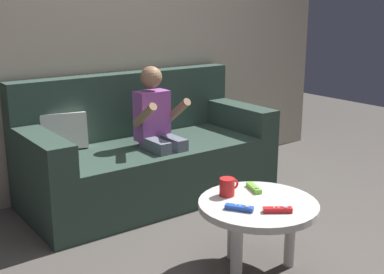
% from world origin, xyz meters
% --- Properties ---
extents(wall_back, '(4.47, 0.05, 2.50)m').
position_xyz_m(wall_back, '(0.00, 1.87, 1.25)').
color(wall_back, '#B2A38E').
rests_on(wall_back, ground).
extents(couch, '(1.78, 0.80, 0.88)m').
position_xyz_m(couch, '(0.15, 1.48, 0.31)').
color(couch, '#2D4238').
rests_on(couch, ground).
extents(person_seated_on_couch, '(0.32, 0.40, 0.96)m').
position_xyz_m(person_seated_on_couch, '(0.15, 1.30, 0.55)').
color(person_seated_on_couch, slate).
rests_on(person_seated_on_couch, ground).
extents(coffee_table, '(0.61, 0.61, 0.39)m').
position_xyz_m(coffee_table, '(0.04, 0.20, 0.33)').
color(coffee_table, beige).
rests_on(coffee_table, ground).
extents(game_remote_blue_near_edge, '(0.11, 0.14, 0.03)m').
position_xyz_m(game_remote_blue_near_edge, '(-0.11, 0.18, 0.41)').
color(game_remote_blue_near_edge, blue).
rests_on(game_remote_blue_near_edge, coffee_table).
extents(game_remote_lime_center, '(0.08, 0.14, 0.03)m').
position_xyz_m(game_remote_lime_center, '(0.14, 0.34, 0.41)').
color(game_remote_lime_center, '#72C638').
rests_on(game_remote_lime_center, coffee_table).
extents(game_remote_red_far_corner, '(0.14, 0.11, 0.03)m').
position_xyz_m(game_remote_red_far_corner, '(0.03, 0.05, 0.41)').
color(game_remote_red_far_corner, red).
rests_on(game_remote_red_far_corner, coffee_table).
extents(coffee_mug, '(0.12, 0.08, 0.09)m').
position_xyz_m(coffee_mug, '(-0.03, 0.36, 0.44)').
color(coffee_mug, red).
rests_on(coffee_mug, coffee_table).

